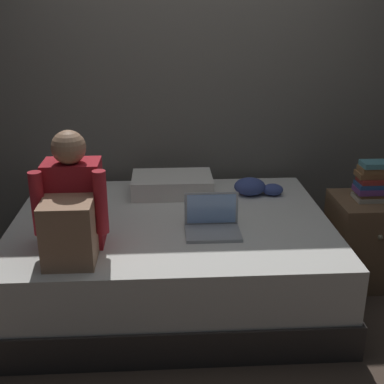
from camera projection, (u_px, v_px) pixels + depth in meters
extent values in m
plane|color=#47382D|center=(206.00, 318.00, 3.06)|extent=(8.00, 8.00, 0.00)
cube|color=slate|center=(194.00, 67.00, 3.70)|extent=(5.60, 0.10, 2.70)
cube|color=#332D2B|center=(172.00, 278.00, 3.29)|extent=(2.00, 1.50, 0.21)
cube|color=silver|center=(172.00, 242.00, 3.20)|extent=(1.96, 1.46, 0.32)
cube|color=brown|center=(364.00, 240.00, 3.38)|extent=(0.44, 0.44, 0.59)
sphere|color=gray|center=(380.00, 237.00, 3.13)|extent=(0.04, 0.04, 0.04)
cube|color=#B21E28|center=(75.00, 204.00, 2.73)|extent=(0.30, 0.20, 0.48)
sphere|color=#A87C5E|center=(69.00, 147.00, 2.59)|extent=(0.18, 0.18, 0.18)
cube|color=#A87C5E|center=(69.00, 232.00, 2.55)|extent=(0.26, 0.24, 0.34)
cylinder|color=#B21E28|center=(38.00, 204.00, 2.57)|extent=(0.07, 0.07, 0.34)
cylinder|color=#B21E28|center=(101.00, 202.00, 2.59)|extent=(0.07, 0.07, 0.34)
cube|color=#9EA0A5|center=(213.00, 233.00, 2.91)|extent=(0.32, 0.22, 0.02)
cube|color=#9EA0A5|center=(211.00, 208.00, 2.98)|extent=(0.32, 0.01, 0.20)
cube|color=#8CB2EA|center=(211.00, 209.00, 2.97)|extent=(0.29, 0.00, 0.18)
cube|color=silver|center=(172.00, 184.00, 3.54)|extent=(0.56, 0.36, 0.13)
cube|color=beige|center=(371.00, 197.00, 3.27)|extent=(0.22, 0.16, 0.03)
cube|color=brown|center=(374.00, 194.00, 3.26)|extent=(0.22, 0.13, 0.02)
cube|color=#703D84|center=(373.00, 190.00, 3.25)|extent=(0.22, 0.14, 0.04)
cube|color=#284C84|center=(374.00, 185.00, 3.24)|extent=(0.23, 0.13, 0.03)
cube|color=#9E2D28|center=(373.00, 180.00, 3.23)|extent=(0.19, 0.13, 0.03)
cube|color=brown|center=(372.00, 174.00, 3.23)|extent=(0.20, 0.13, 0.04)
cube|color=brown|center=(373.00, 169.00, 3.21)|extent=(0.17, 0.12, 0.04)
cube|color=teal|center=(377.00, 164.00, 3.19)|extent=(0.19, 0.12, 0.03)
ellipsoid|color=#3D4C8E|center=(273.00, 190.00, 3.51)|extent=(0.14, 0.12, 0.08)
ellipsoid|color=#3D4C8E|center=(250.00, 186.00, 3.51)|extent=(0.22, 0.19, 0.12)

